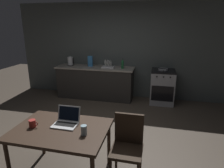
{
  "coord_description": "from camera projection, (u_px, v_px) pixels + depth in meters",
  "views": [
    {
      "loc": [
        1.13,
        -3.01,
        2.0
      ],
      "look_at": [
        0.26,
        0.73,
        0.85
      ],
      "focal_mm": 31.54,
      "sensor_mm": 36.0,
      "label": 1
    }
  ],
  "objects": [
    {
      "name": "stove_oven",
      "position": [
        162.0,
        87.0,
        5.17
      ],
      "size": [
        0.6,
        0.62,
        0.89
      ],
      "color": "gray",
      "rests_on": "ground_plane"
    },
    {
      "name": "bottle",
      "position": [
        123.0,
        64.0,
        5.19
      ],
      "size": [
        0.07,
        0.07,
        0.27
      ],
      "color": "#19592D",
      "rests_on": "kitchen_counter"
    },
    {
      "name": "dish_rack",
      "position": [
        108.0,
        66.0,
        5.35
      ],
      "size": [
        0.34,
        0.26,
        0.21
      ],
      "color": "silver",
      "rests_on": "kitchen_counter"
    },
    {
      "name": "kitchen_counter",
      "position": [
        95.0,
        82.0,
        5.57
      ],
      "size": [
        2.16,
        0.64,
        0.89
      ],
      "color": "#282623",
      "rests_on": "ground_plane"
    },
    {
      "name": "electric_kettle",
      "position": [
        70.0,
        61.0,
        5.57
      ],
      "size": [
        0.18,
        0.16,
        0.26
      ],
      "color": "black",
      "rests_on": "kitchen_counter"
    },
    {
      "name": "chair",
      "position": [
        128.0,
        144.0,
        2.55
      ],
      "size": [
        0.4,
        0.4,
        0.9
      ],
      "rotation": [
        0.0,
        0.0,
        0.32
      ],
      "color": "#2D2116",
      "rests_on": "ground_plane"
    },
    {
      "name": "drinking_glass",
      "position": [
        84.0,
        130.0,
        2.37
      ],
      "size": [
        0.07,
        0.07,
        0.12
      ],
      "color": "#99B7C6",
      "rests_on": "dining_table"
    },
    {
      "name": "cereal_box",
      "position": [
        90.0,
        61.0,
        5.45
      ],
      "size": [
        0.13,
        0.05,
        0.3
      ],
      "color": "#3372B2",
      "rests_on": "kitchen_counter"
    },
    {
      "name": "ground_plane",
      "position": [
        89.0,
        138.0,
        3.63
      ],
      "size": [
        12.0,
        12.0,
        0.0
      ],
      "primitive_type": "plane",
      "color": "#473D33"
    },
    {
      "name": "frying_pan",
      "position": [
        163.0,
        69.0,
        5.01
      ],
      "size": [
        0.25,
        0.42,
        0.05
      ],
      "color": "gray",
      "rests_on": "stove_oven"
    },
    {
      "name": "laptop",
      "position": [
        66.0,
        121.0,
        2.62
      ],
      "size": [
        0.32,
        0.28,
        0.22
      ],
      "rotation": [
        0.0,
        0.0,
        0.08
      ],
      "color": "silver",
      "rests_on": "dining_table"
    },
    {
      "name": "back_wall",
      "position": [
        127.0,
        51.0,
        5.47
      ],
      "size": [
        6.4,
        0.1,
        2.6
      ],
      "primitive_type": "cube",
      "color": "#444B4A",
      "rests_on": "ground_plane"
    },
    {
      "name": "coffee_mug",
      "position": [
        33.0,
        123.0,
        2.55
      ],
      "size": [
        0.13,
        0.09,
        0.1
      ],
      "color": "#9E2D28",
      "rests_on": "dining_table"
    },
    {
      "name": "dining_table",
      "position": [
        61.0,
        133.0,
        2.56
      ],
      "size": [
        1.21,
        0.85,
        0.73
      ],
      "color": "#332319",
      "rests_on": "ground_plane"
    }
  ]
}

